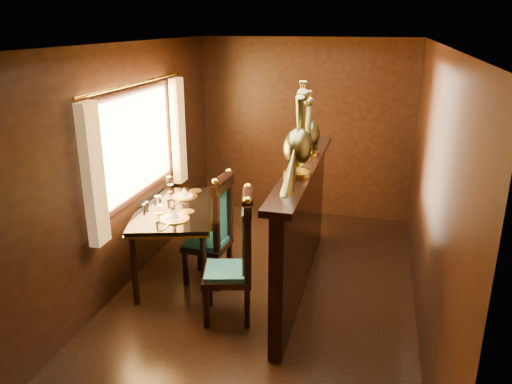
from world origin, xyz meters
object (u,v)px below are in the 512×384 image
dining_table (174,214)px  peacock_left (298,131)px  chair_left (240,253)px  peacock_right (310,122)px  chair_right (217,227)px

dining_table → peacock_left: size_ratio=1.84×
chair_left → peacock_left: 1.24m
chair_left → peacock_right: size_ratio=1.83×
chair_right → peacock_left: 1.46m
chair_right → peacock_left: peacock_left is taller
chair_right → peacock_right: 1.46m
dining_table → peacock_right: 1.74m
peacock_left → chair_right: bearing=161.8°
chair_left → chair_right: bearing=111.0°
dining_table → chair_left: bearing=-51.2°
chair_right → peacock_right: peacock_right is taller
dining_table → peacock_right: bearing=0.4°
dining_table → chair_right: bearing=-21.9°
chair_left → peacock_right: 1.55m
chair_left → peacock_right: (0.47, 1.05, 1.04)m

